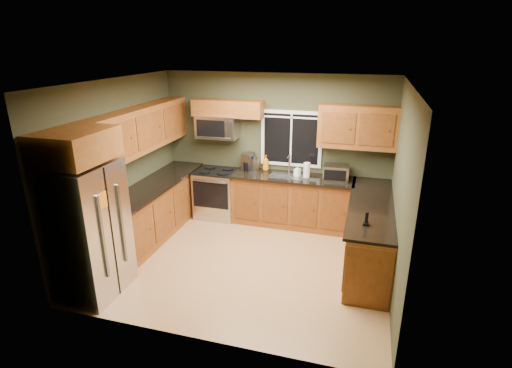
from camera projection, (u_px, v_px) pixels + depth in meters
The scene contains 28 objects.
floor at pixel (247, 261), 6.19m from camera, with size 4.20×4.20×0.00m, color #B0804D.
ceiling at pixel (245, 82), 5.28m from camera, with size 4.20×4.20×0.00m, color white.
back_wall at pixel (275, 148), 7.37m from camera, with size 4.20×4.20×0.00m, color #363923.
front_wall at pixel (194, 233), 4.11m from camera, with size 4.20×4.20×0.00m, color #363923.
left_wall at pixel (119, 167), 6.28m from camera, with size 3.60×3.60×0.00m, color #363923.
right_wall at pixel (400, 193), 5.19m from camera, with size 3.60×3.60×0.00m, color #363923.
window at pixel (291, 139), 7.20m from camera, with size 1.12×0.03×1.02m.
base_cabinets_left at pixel (156, 210), 6.94m from camera, with size 0.60×2.65×0.90m, color brown.
countertop_left at pixel (155, 184), 6.77m from camera, with size 0.65×2.65×0.04m, color black.
base_cabinets_back at pixel (293, 201), 7.29m from camera, with size 2.17×0.60×0.90m, color brown.
countertop_back at pixel (293, 178), 7.11m from camera, with size 2.17×0.65×0.04m, color black.
base_cabinets_peninsula at pixel (370, 234), 6.06m from camera, with size 0.60×2.52×0.90m.
countertop_peninsula at pixel (371, 205), 5.92m from camera, with size 0.65×2.50×0.04m, color black.
upper_cabinets_left at pixel (141, 129), 6.50m from camera, with size 0.33×2.65×0.72m, color brown.
upper_cabinets_back_left at pixel (228, 108), 7.19m from camera, with size 1.30×0.33×0.30m, color brown.
upper_cabinets_back_right at pixel (358, 127), 6.67m from camera, with size 1.30×0.33×0.72m, color brown.
upper_cabinet_over_fridge at pixel (75, 146), 4.78m from camera, with size 0.72×0.90×0.38m, color brown.
refrigerator at pixel (88, 231), 5.16m from camera, with size 0.74×0.90×1.80m.
range at pixel (217, 193), 7.64m from camera, with size 0.76×0.69×0.94m.
microwave at pixel (217, 127), 7.33m from camera, with size 0.76×0.41×0.42m.
sink at pixel (287, 175), 7.14m from camera, with size 0.60×0.42×0.36m.
toaster_oven at pixel (336, 173), 6.88m from camera, with size 0.45×0.36×0.27m.
coffee_maker at pixel (248, 162), 7.43m from camera, with size 0.22×0.28×0.32m.
kettle at pixel (255, 164), 7.42m from camera, with size 0.19×0.19×0.27m.
paper_towel_roll at pixel (307, 170), 7.02m from camera, with size 0.12×0.12×0.30m.
soap_bottle_a at pixel (266, 163), 7.40m from camera, with size 0.11×0.11×0.29m, color orange.
soap_bottle_b at pixel (297, 171), 7.09m from camera, with size 0.09×0.09×0.20m, color white.
cordless_phone at pixel (366, 221), 5.21m from camera, with size 0.08×0.08×0.18m.
Camera 1 is at (1.64, -5.18, 3.21)m, focal length 28.00 mm.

